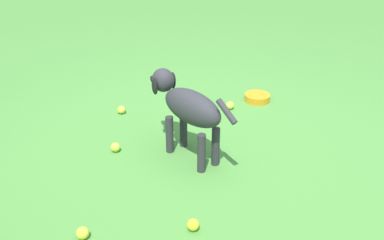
{
  "coord_description": "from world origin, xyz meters",
  "views": [
    {
      "loc": [
        0.98,
        -2.43,
        1.53
      ],
      "look_at": [
        0.03,
        -0.17,
        0.29
      ],
      "focal_mm": 39.86,
      "sensor_mm": 36.0,
      "label": 1
    }
  ],
  "objects": [
    {
      "name": "tennis_ball_1",
      "position": [
        -0.76,
        0.23,
        0.03
      ],
      "size": [
        0.07,
        0.07,
        0.07
      ],
      "primitive_type": "sphere",
      "color": "#CED93D",
      "rests_on": "ground"
    },
    {
      "name": "water_bowl",
      "position": [
        0.2,
        0.9,
        0.03
      ],
      "size": [
        0.22,
        0.22,
        0.06
      ],
      "primitive_type": "cylinder",
      "color": "orange",
      "rests_on": "ground"
    },
    {
      "name": "tennis_ball_2",
      "position": [
        -0.49,
        -0.3,
        0.03
      ],
      "size": [
        0.07,
        0.07,
        0.07
      ],
      "primitive_type": "sphere",
      "color": "#C5E23C",
      "rests_on": "ground"
    },
    {
      "name": "tennis_ball_4",
      "position": [
        -0.18,
        -1.1,
        0.03
      ],
      "size": [
        0.07,
        0.07,
        0.07
      ],
      "primitive_type": "sphere",
      "color": "#D0D436",
      "rests_on": "ground"
    },
    {
      "name": "tennis_ball_0",
      "position": [
        0.03,
        0.65,
        0.03
      ],
      "size": [
        0.07,
        0.07,
        0.07
      ],
      "primitive_type": "sphere",
      "color": "#D1E441",
      "rests_on": "ground"
    },
    {
      "name": "dog",
      "position": [
        -0.01,
        -0.15,
        0.37
      ],
      "size": [
        0.75,
        0.43,
        0.55
      ],
      "rotation": [
        0.0,
        0.0,
        2.69
      ],
      "color": "#2D2D33",
      "rests_on": "ground"
    },
    {
      "name": "tennis_ball_3",
      "position": [
        0.31,
        -0.83,
        0.03
      ],
      "size": [
        0.07,
        0.07,
        0.07
      ],
      "primitive_type": "sphere",
      "color": "yellow",
      "rests_on": "ground"
    },
    {
      "name": "ground",
      "position": [
        0.0,
        0.0,
        0.0
      ],
      "size": [
        14.0,
        14.0,
        0.0
      ],
      "primitive_type": "plane",
      "color": "#478438"
    }
  ]
}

